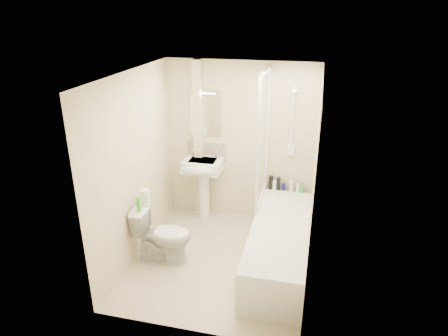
# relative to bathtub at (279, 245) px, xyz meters

# --- Properties ---
(floor) EXTENTS (2.50, 2.50, 0.00)m
(floor) POSITION_rel_bathtub_xyz_m (-0.75, -0.09, -0.29)
(floor) COLOR beige
(floor) RESTS_ON ground
(wall_back) EXTENTS (2.20, 0.02, 2.40)m
(wall_back) POSITION_rel_bathtub_xyz_m (-0.75, 1.16, 0.91)
(wall_back) COLOR beige
(wall_back) RESTS_ON ground
(wall_left) EXTENTS (0.02, 2.50, 2.40)m
(wall_left) POSITION_rel_bathtub_xyz_m (-1.85, -0.09, 0.91)
(wall_left) COLOR beige
(wall_left) RESTS_ON ground
(wall_right) EXTENTS (0.02, 2.50, 2.40)m
(wall_right) POSITION_rel_bathtub_xyz_m (0.35, -0.09, 0.91)
(wall_right) COLOR beige
(wall_right) RESTS_ON ground
(ceiling) EXTENTS (2.20, 2.50, 0.02)m
(ceiling) POSITION_rel_bathtub_xyz_m (-0.75, -0.09, 2.11)
(ceiling) COLOR white
(ceiling) RESTS_ON wall_back
(tile_back) EXTENTS (0.70, 0.01, 1.75)m
(tile_back) POSITION_rel_bathtub_xyz_m (0.00, 1.15, 1.14)
(tile_back) COLOR beige
(tile_back) RESTS_ON wall_back
(tile_right) EXTENTS (0.01, 2.10, 1.75)m
(tile_right) POSITION_rel_bathtub_xyz_m (0.34, 0.00, 1.14)
(tile_right) COLOR beige
(tile_right) RESTS_ON wall_right
(pipe_boxing) EXTENTS (0.12, 0.12, 2.40)m
(pipe_boxing) POSITION_rel_bathtub_xyz_m (-1.37, 1.10, 0.91)
(pipe_boxing) COLOR beige
(pipe_boxing) RESTS_ON ground
(splashback) EXTENTS (0.60, 0.02, 0.30)m
(splashback) POSITION_rel_bathtub_xyz_m (-1.27, 1.15, 0.74)
(splashback) COLOR beige
(splashback) RESTS_ON wall_back
(mirror) EXTENTS (0.46, 0.01, 0.60)m
(mirror) POSITION_rel_bathtub_xyz_m (-1.27, 1.15, 1.29)
(mirror) COLOR white
(mirror) RESTS_ON wall_back
(strip_light) EXTENTS (0.42, 0.07, 0.07)m
(strip_light) POSITION_rel_bathtub_xyz_m (-1.27, 1.12, 1.66)
(strip_light) COLOR silver
(strip_light) RESTS_ON wall_back
(bathtub) EXTENTS (0.70, 2.10, 0.55)m
(bathtub) POSITION_rel_bathtub_xyz_m (0.00, 0.00, 0.00)
(bathtub) COLOR white
(bathtub) RESTS_ON ground
(shower_screen) EXTENTS (0.04, 0.92, 1.80)m
(shower_screen) POSITION_rel_bathtub_xyz_m (-0.35, 0.71, 1.16)
(shower_screen) COLOR white
(shower_screen) RESTS_ON bathtub
(shower_fixture) EXTENTS (0.10, 0.16, 0.99)m
(shower_fixture) POSITION_rel_bathtub_xyz_m (-0.00, 1.10, 1.26)
(shower_fixture) COLOR white
(shower_fixture) RESTS_ON wall_back
(pedestal_sink) EXTENTS (0.57, 0.51, 1.10)m
(pedestal_sink) POSITION_rel_bathtub_xyz_m (-1.27, 0.92, 0.48)
(pedestal_sink) COLOR white
(pedestal_sink) RESTS_ON ground
(bottle_black_a) EXTENTS (0.07, 0.07, 0.21)m
(bottle_black_a) POSITION_rel_bathtub_xyz_m (-0.26, 1.07, 0.36)
(bottle_black_a) COLOR black
(bottle_black_a) RESTS_ON bathtub
(bottle_white_a) EXTENTS (0.06, 0.06, 0.14)m
(bottle_white_a) POSITION_rel_bathtub_xyz_m (-0.20, 1.07, 0.33)
(bottle_white_a) COLOR white
(bottle_white_a) RESTS_ON bathtub
(bottle_black_b) EXTENTS (0.06, 0.06, 0.19)m
(bottle_black_b) POSITION_rel_bathtub_xyz_m (-0.15, 1.07, 0.36)
(bottle_black_b) COLOR black
(bottle_black_b) RESTS_ON bathtub
(bottle_blue) EXTENTS (0.06, 0.06, 0.11)m
(bottle_blue) POSITION_rel_bathtub_xyz_m (-0.07, 1.07, 0.32)
(bottle_blue) COLOR #121250
(bottle_blue) RESTS_ON bathtub
(bottle_cream) EXTENTS (0.05, 0.05, 0.17)m
(bottle_cream) POSITION_rel_bathtub_xyz_m (0.05, 1.07, 0.35)
(bottle_cream) COLOR #F5E1BD
(bottle_cream) RESTS_ON bathtub
(bottle_white_b) EXTENTS (0.05, 0.05, 0.13)m
(bottle_white_b) POSITION_rel_bathtub_xyz_m (0.14, 1.07, 0.33)
(bottle_white_b) COLOR white
(bottle_white_b) RESTS_ON bathtub
(bottle_green) EXTENTS (0.06, 0.06, 0.09)m
(bottle_green) POSITION_rel_bathtub_xyz_m (0.20, 1.07, 0.30)
(bottle_green) COLOR green
(bottle_green) RESTS_ON bathtub
(toilet) EXTENTS (0.51, 0.78, 0.74)m
(toilet) POSITION_rel_bathtub_xyz_m (-1.47, -0.24, 0.08)
(toilet) COLOR white
(toilet) RESTS_ON ground
(toilet_roll_lower) EXTENTS (0.11, 0.11, 0.11)m
(toilet_roll_lower) POSITION_rel_bathtub_xyz_m (-1.70, -0.16, 0.51)
(toilet_roll_lower) COLOR white
(toilet_roll_lower) RESTS_ON toilet
(toilet_roll_upper) EXTENTS (0.12, 0.12, 0.11)m
(toilet_roll_upper) POSITION_rel_bathtub_xyz_m (-1.70, -0.18, 0.61)
(toilet_roll_upper) COLOR white
(toilet_roll_upper) RESTS_ON toilet_roll_lower
(green_bottle) EXTENTS (0.06, 0.06, 0.19)m
(green_bottle) POSITION_rel_bathtub_xyz_m (-1.71, -0.35, 0.55)
(green_bottle) COLOR green
(green_bottle) RESTS_ON toilet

